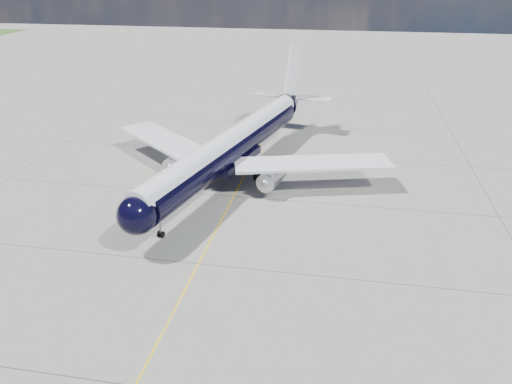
% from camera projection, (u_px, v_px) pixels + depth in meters
% --- Properties ---
extents(ground, '(320.00, 320.00, 0.00)m').
position_uv_depth(ground, '(242.00, 180.00, 64.25)').
color(ground, gray).
rests_on(ground, ground).
extents(taxiway_centerline, '(0.16, 160.00, 0.01)m').
position_uv_depth(taxiway_centerline, '(234.00, 196.00, 59.78)').
color(taxiway_centerline, yellow).
rests_on(taxiway_centerline, ground).
extents(main_airliner, '(39.00, 48.17, 14.07)m').
position_uv_depth(main_airliner, '(235.00, 144.00, 63.87)').
color(main_airliner, black).
rests_on(main_airliner, ground).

